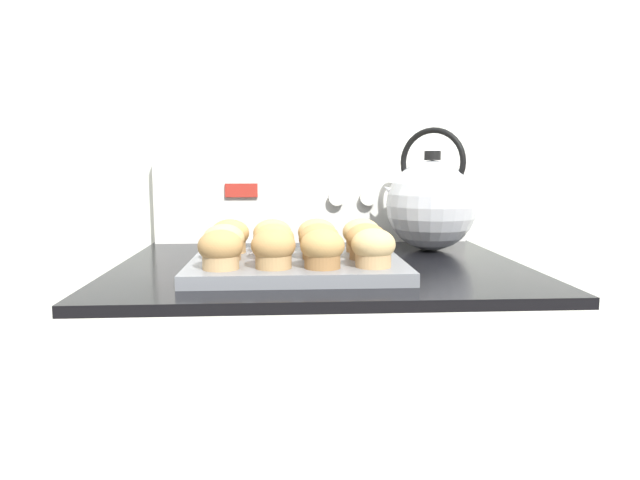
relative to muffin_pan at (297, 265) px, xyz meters
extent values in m
cube|color=silver|center=(0.05, 0.44, 0.26)|extent=(8.00, 0.05, 2.40)
cube|color=black|center=(0.05, 0.10, -0.02)|extent=(0.77, 0.64, 0.02)
cube|color=white|center=(0.05, 0.39, 0.10)|extent=(0.75, 0.05, 0.22)
cube|color=#B72D23|center=(-0.12, 0.36, 0.12)|extent=(0.08, 0.01, 0.03)
cylinder|color=white|center=(0.10, 0.35, 0.10)|extent=(0.04, 0.02, 0.04)
cylinder|color=white|center=(0.18, 0.35, 0.10)|extent=(0.04, 0.02, 0.04)
cylinder|color=white|center=(0.25, 0.35, 0.10)|extent=(0.04, 0.02, 0.04)
cylinder|color=white|center=(0.33, 0.35, 0.10)|extent=(0.04, 0.02, 0.04)
cube|color=slate|center=(0.00, 0.00, 0.00)|extent=(0.37, 0.29, 0.02)
cylinder|color=tan|center=(-0.12, -0.08, 0.03)|extent=(0.06, 0.06, 0.03)
ellipsoid|color=#B2844C|center=(-0.12, -0.08, 0.05)|extent=(0.07, 0.07, 0.05)
cylinder|color=tan|center=(-0.04, -0.08, 0.03)|extent=(0.06, 0.06, 0.03)
ellipsoid|color=#B2844C|center=(-0.04, -0.08, 0.05)|extent=(0.07, 0.07, 0.05)
cylinder|color=olive|center=(0.04, -0.09, 0.03)|extent=(0.06, 0.06, 0.03)
ellipsoid|color=tan|center=(0.04, -0.09, 0.05)|extent=(0.07, 0.07, 0.05)
cylinder|color=tan|center=(0.12, -0.08, 0.03)|extent=(0.06, 0.06, 0.03)
ellipsoid|color=tan|center=(0.12, -0.08, 0.05)|extent=(0.07, 0.07, 0.05)
cylinder|color=#A37A4C|center=(-0.13, 0.00, 0.03)|extent=(0.06, 0.06, 0.03)
ellipsoid|color=tan|center=(-0.13, 0.00, 0.05)|extent=(0.07, 0.07, 0.05)
cylinder|color=#A37A4C|center=(-0.04, 0.00, 0.03)|extent=(0.06, 0.06, 0.03)
ellipsoid|color=tan|center=(-0.04, 0.00, 0.05)|extent=(0.07, 0.07, 0.05)
cylinder|color=olive|center=(0.04, 0.00, 0.03)|extent=(0.06, 0.06, 0.03)
ellipsoid|color=#B2844C|center=(0.04, 0.00, 0.05)|extent=(0.07, 0.07, 0.05)
cylinder|color=#A37A4C|center=(0.12, 0.00, 0.03)|extent=(0.06, 0.06, 0.03)
ellipsoid|color=#B2844C|center=(0.12, 0.00, 0.05)|extent=(0.07, 0.07, 0.05)
cylinder|color=tan|center=(-0.12, 0.08, 0.03)|extent=(0.06, 0.06, 0.03)
ellipsoid|color=tan|center=(-0.12, 0.08, 0.05)|extent=(0.07, 0.07, 0.05)
cylinder|color=#A37A4C|center=(-0.04, 0.08, 0.03)|extent=(0.06, 0.06, 0.03)
ellipsoid|color=tan|center=(-0.04, 0.08, 0.05)|extent=(0.07, 0.07, 0.05)
cylinder|color=olive|center=(0.04, 0.09, 0.03)|extent=(0.06, 0.06, 0.03)
ellipsoid|color=tan|center=(0.04, 0.09, 0.05)|extent=(0.07, 0.07, 0.05)
cylinder|color=tan|center=(0.13, 0.08, 0.03)|extent=(0.06, 0.06, 0.03)
ellipsoid|color=tan|center=(0.13, 0.08, 0.05)|extent=(0.07, 0.07, 0.05)
sphere|color=silver|center=(0.30, 0.23, 0.09)|extent=(0.20, 0.20, 0.20)
cylinder|color=black|center=(0.30, 0.23, 0.20)|extent=(0.04, 0.04, 0.02)
cone|color=silver|center=(0.23, 0.29, 0.11)|extent=(0.08, 0.08, 0.07)
torus|color=black|center=(0.30, 0.23, 0.18)|extent=(0.13, 0.10, 0.15)
camera|label=1|loc=(-0.02, -1.00, 0.18)|focal=32.00mm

